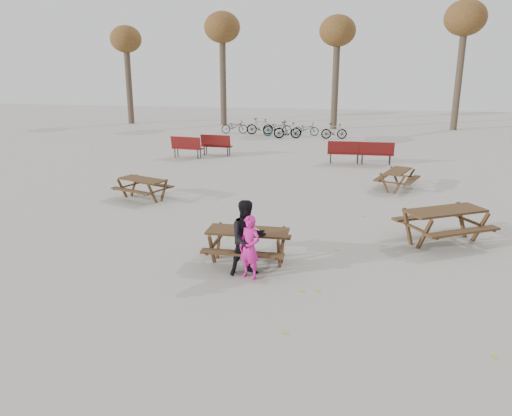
% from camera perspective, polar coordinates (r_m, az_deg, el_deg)
% --- Properties ---
extents(ground, '(80.00, 80.00, 0.00)m').
position_cam_1_polar(ground, '(11.36, -0.94, -6.24)').
color(ground, gray).
rests_on(ground, ground).
extents(main_picnic_table, '(1.80, 1.45, 0.78)m').
position_cam_1_polar(main_picnic_table, '(11.14, -0.95, -3.45)').
color(main_picnic_table, '#342213').
rests_on(main_picnic_table, ground).
extents(food_tray, '(0.18, 0.11, 0.03)m').
position_cam_1_polar(food_tray, '(11.00, -0.19, -2.58)').
color(food_tray, white).
rests_on(food_tray, main_picnic_table).
extents(bread_roll, '(0.14, 0.06, 0.05)m').
position_cam_1_polar(bread_roll, '(10.99, -0.20, -2.37)').
color(bread_roll, tan).
rests_on(bread_roll, food_tray).
extents(soda_bottle, '(0.07, 0.07, 0.17)m').
position_cam_1_polar(soda_bottle, '(10.95, -2.31, -2.39)').
color(soda_bottle, silver).
rests_on(soda_bottle, main_picnic_table).
extents(child, '(0.58, 0.50, 1.36)m').
position_cam_1_polar(child, '(10.34, -0.72, -4.53)').
color(child, '#DA1B8E').
rests_on(child, ground).
extents(adult, '(0.99, 0.91, 1.63)m').
position_cam_1_polar(adult, '(10.46, -0.97, -3.46)').
color(adult, black).
rests_on(adult, ground).
extents(picnic_table_east, '(2.53, 2.39, 0.86)m').
position_cam_1_polar(picnic_table_east, '(13.30, 20.67, -1.96)').
color(picnic_table_east, '#342213').
rests_on(picnic_table_east, ground).
extents(picnic_table_north, '(1.98, 1.80, 0.70)m').
position_cam_1_polar(picnic_table_north, '(16.87, -12.80, 2.13)').
color(picnic_table_north, '#342213').
rests_on(picnic_table_north, ground).
extents(picnic_table_far, '(1.74, 1.92, 0.68)m').
position_cam_1_polar(picnic_table_far, '(18.49, 15.81, 3.12)').
color(picnic_table_far, '#342213').
rests_on(picnic_table_far, ground).
extents(park_bench_row, '(10.33, 1.53, 1.03)m').
position_cam_1_polar(park_bench_row, '(23.26, 2.56, 6.75)').
color(park_bench_row, maroon).
rests_on(park_bench_row, ground).
extents(bicycle_row, '(8.00, 2.28, 1.00)m').
position_cam_1_polar(bicycle_row, '(31.25, 2.68, 9.09)').
color(bicycle_row, black).
rests_on(bicycle_row, ground).
extents(tree_row, '(32.17, 3.52, 8.26)m').
position_cam_1_polar(tree_row, '(35.50, 9.15, 19.02)').
color(tree_row, '#382B21').
rests_on(tree_row, ground).
extents(fallen_leaves, '(11.00, 11.00, 0.01)m').
position_cam_1_polar(fallen_leaves, '(13.59, 3.24, -2.41)').
color(fallen_leaves, '#ACAC29').
rests_on(fallen_leaves, ground).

